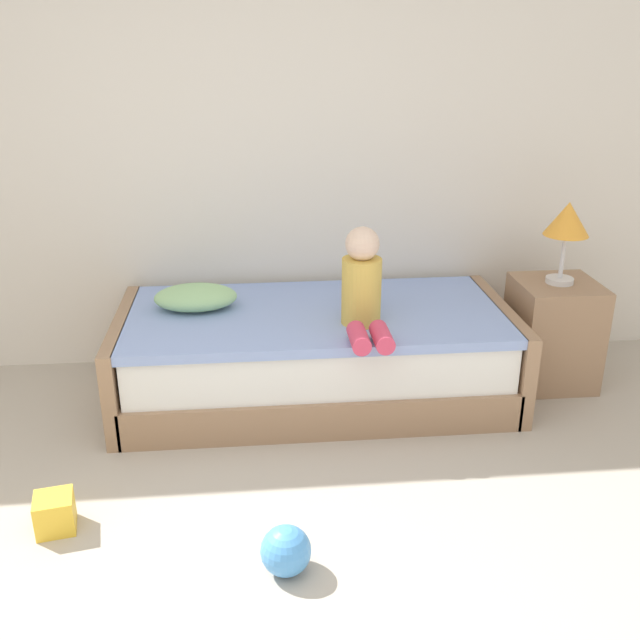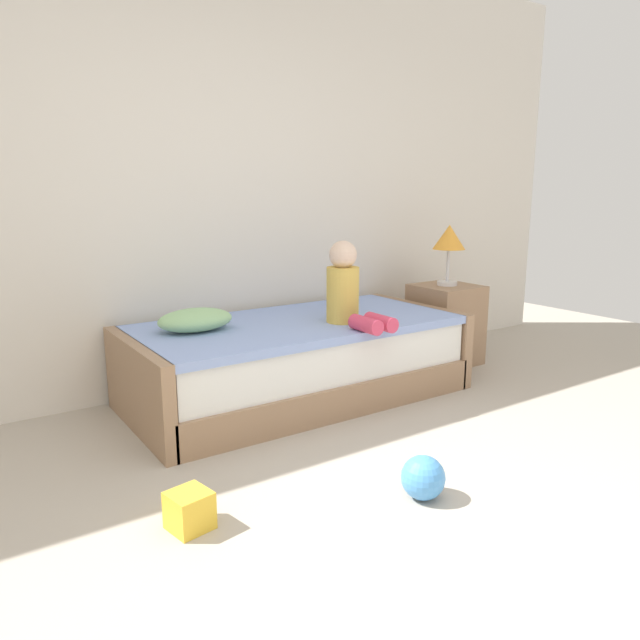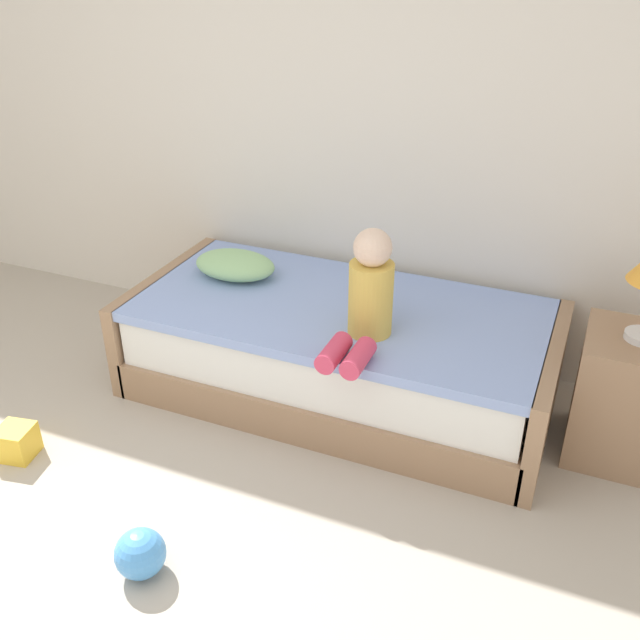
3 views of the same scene
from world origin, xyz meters
TOP-DOWN VIEW (x-y plane):
  - ground_plane at (0.00, 0.00)m, footprint 9.20×9.20m
  - wall_rear at (0.00, 2.60)m, footprint 7.20×0.10m
  - bed at (0.63, 2.00)m, footprint 2.11×1.00m
  - nightstand at (1.98, 2.04)m, footprint 0.44×0.44m
  - table_lamp at (1.98, 2.04)m, footprint 0.24×0.24m
  - child_figure at (0.85, 1.77)m, footprint 0.20×0.51m
  - pillow at (0.00, 2.10)m, footprint 0.44×0.30m
  - toy_ball at (0.39, 0.61)m, footprint 0.19×0.19m
  - toy_block at (-0.52, 0.95)m, footprint 0.18×0.18m

SIDE VIEW (x-z plane):
  - ground_plane at x=0.00m, z-range 0.00..0.00m
  - toy_block at x=-0.52m, z-range 0.00..0.15m
  - toy_ball at x=0.39m, z-range 0.00..0.19m
  - bed at x=0.63m, z-range 0.00..0.50m
  - nightstand at x=1.98m, z-range 0.00..0.60m
  - pillow at x=0.00m, z-range 0.50..0.63m
  - child_figure at x=0.85m, z-range 0.45..0.96m
  - table_lamp at x=1.98m, z-range 0.71..1.16m
  - wall_rear at x=0.00m, z-range 0.00..2.90m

